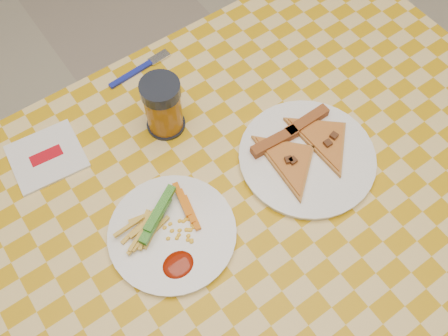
{
  "coord_description": "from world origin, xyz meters",
  "views": [
    {
      "loc": [
        -0.27,
        -0.31,
        1.6
      ],
      "look_at": [
        0.0,
        0.07,
        0.78
      ],
      "focal_mm": 40.0,
      "sensor_mm": 36.0,
      "label": 1
    }
  ],
  "objects": [
    {
      "name": "plate_right",
      "position": [
        0.15,
        0.0,
        0.76
      ],
      "size": [
        0.31,
        0.31,
        0.01
      ],
      "primitive_type": "cylinder",
      "rotation": [
        0.0,
        0.0,
        0.19
      ],
      "color": "white",
      "rests_on": "table"
    },
    {
      "name": "plate_left",
      "position": [
        -0.15,
        0.02,
        0.76
      ],
      "size": [
        0.27,
        0.27,
        0.01
      ],
      "primitive_type": "cylinder",
      "rotation": [
        0.0,
        0.0,
        0.23
      ],
      "color": "white",
      "rests_on": "table"
    },
    {
      "name": "napkin",
      "position": [
        -0.26,
        0.3,
        0.76
      ],
      "size": [
        0.15,
        0.14,
        0.01
      ],
      "rotation": [
        0.0,
        0.0,
        -0.1
      ],
      "color": "white",
      "rests_on": "table"
    },
    {
      "name": "fries_veggies",
      "position": [
        -0.16,
        0.03,
        0.78
      ],
      "size": [
        0.17,
        0.16,
        0.04
      ],
      "color": "#FBCE4F",
      "rests_on": "plate_left"
    },
    {
      "name": "fork",
      "position": [
        0.0,
        0.39,
        0.76
      ],
      "size": [
        0.16,
        0.03,
        0.01
      ],
      "rotation": [
        0.0,
        0.0,
        0.08
      ],
      "color": "navy",
      "rests_on": "table"
    },
    {
      "name": "pizza_slices",
      "position": [
        0.16,
        0.02,
        0.78
      ],
      "size": [
        0.22,
        0.2,
        0.02
      ],
      "color": "#B57E37",
      "rests_on": "plate_right"
    },
    {
      "name": "ground",
      "position": [
        0.0,
        0.0,
        0.0
      ],
      "size": [
        8.0,
        8.0,
        0.0
      ],
      "primitive_type": "plane",
      "color": "beige",
      "rests_on": "ground"
    },
    {
      "name": "drink_glass",
      "position": [
        -0.03,
        0.23,
        0.82
      ],
      "size": [
        0.08,
        0.08,
        0.13
      ],
      "color": "black",
      "rests_on": "table"
    },
    {
      "name": "table",
      "position": [
        0.0,
        0.0,
        0.68
      ],
      "size": [
        1.28,
        0.88,
        0.76
      ],
      "color": "silver",
      "rests_on": "ground"
    }
  ]
}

